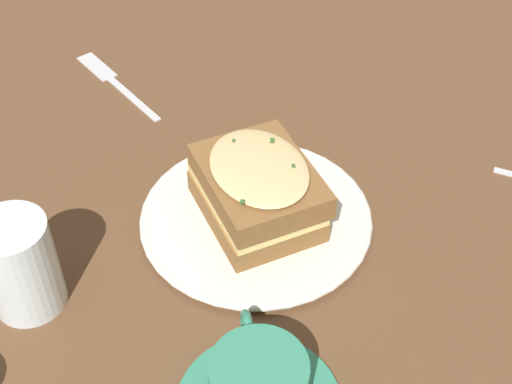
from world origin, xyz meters
TOP-DOWN VIEW (x-y plane):
  - ground_plane at (0.00, 0.00)m, footprint 2.40×2.40m
  - dinner_plate at (0.02, -0.01)m, footprint 0.24×0.24m
  - sandwich at (0.02, -0.01)m, footprint 0.15×0.16m
  - water_glass at (0.22, 0.12)m, footprint 0.07×0.07m
  - fork at (0.24, -0.24)m, footprint 0.14×0.14m

SIDE VIEW (x-z plane):
  - ground_plane at x=0.00m, z-range 0.00..0.00m
  - fork at x=0.24m, z-range 0.00..0.00m
  - dinner_plate at x=0.02m, z-range 0.00..0.01m
  - water_glass at x=0.22m, z-range 0.00..0.10m
  - sandwich at x=0.02m, z-range 0.01..0.09m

